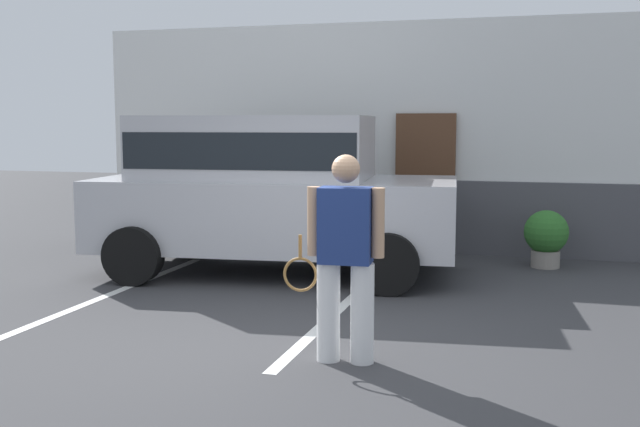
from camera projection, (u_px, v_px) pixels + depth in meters
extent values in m
plane|color=#38383A|center=(276.00, 347.00, 6.66)|extent=(40.00, 40.00, 0.00)
cube|color=silver|center=(114.00, 292.00, 8.79)|extent=(0.12, 4.40, 0.01)
cube|color=silver|center=(340.00, 308.00, 8.04)|extent=(0.12, 4.40, 0.01)
cube|color=white|center=(394.00, 137.00, 11.70)|extent=(9.56, 0.30, 3.48)
cube|color=#4C4C51|center=(391.00, 215.00, 11.65)|extent=(8.03, 0.10, 1.10)
cube|color=brown|center=(425.00, 183.00, 11.43)|extent=(0.90, 0.06, 2.10)
cube|color=#B7B7BC|center=(275.00, 213.00, 9.79)|extent=(4.78, 2.38, 0.90)
cube|color=#B7B7BC|center=(256.00, 147.00, 9.74)|extent=(3.07, 2.06, 0.80)
cube|color=black|center=(256.00, 149.00, 9.74)|extent=(3.02, 2.08, 0.44)
cylinder|color=black|center=(400.00, 239.00, 10.51)|extent=(0.74, 0.34, 0.72)
cylinder|color=black|center=(388.00, 264.00, 8.65)|extent=(0.74, 0.34, 0.72)
cylinder|color=black|center=(187.00, 233.00, 11.04)|extent=(0.74, 0.34, 0.72)
cylinder|color=black|center=(133.00, 256.00, 9.19)|extent=(0.74, 0.34, 0.72)
cylinder|color=white|center=(362.00, 313.00, 6.19)|extent=(0.19, 0.19, 0.83)
cylinder|color=white|center=(328.00, 312.00, 6.25)|extent=(0.19, 0.19, 0.83)
cube|color=navy|center=(346.00, 225.00, 6.13)|extent=(0.44, 0.29, 0.62)
sphere|color=tan|center=(346.00, 169.00, 6.08)|extent=(0.23, 0.23, 0.23)
cylinder|color=tan|center=(378.00, 223.00, 6.08)|extent=(0.11, 0.11, 0.57)
cylinder|color=tan|center=(314.00, 221.00, 6.19)|extent=(0.11, 0.11, 0.57)
torus|color=olive|center=(300.00, 275.00, 6.32)|extent=(0.37, 0.05, 0.37)
cylinder|color=olive|center=(300.00, 247.00, 6.29)|extent=(0.03, 0.03, 0.20)
cylinder|color=gray|center=(545.00, 259.00, 10.32)|extent=(0.38, 0.38, 0.23)
sphere|color=#2D6B28|center=(546.00, 232.00, 10.28)|extent=(0.60, 0.60, 0.60)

